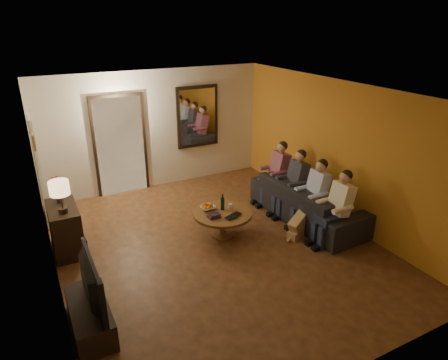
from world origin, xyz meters
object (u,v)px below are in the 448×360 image
sofa (307,201)px  bowl (208,208)px  person_a (337,210)px  dog (299,222)px  tv_stand (90,316)px  person_d (276,175)px  person_b (314,197)px  person_c (294,185)px  coffee_table (223,224)px  tv (85,283)px  dresser (65,229)px  wine_bottle (223,201)px  table_lamp (61,197)px  laptop (235,217)px

sofa → bowl: (-1.90, 0.40, 0.12)m
person_a → dog: bearing=135.0°
tv_stand → person_d: (4.13, 2.01, 0.42)m
person_b → dog: person_b is taller
person_c → person_d: (0.00, 0.60, 0.00)m
person_a → person_b: 0.60m
coffee_table → bowl: size_ratio=4.00×
person_b → coffee_table: bearing=163.5°
tv → dresser: bearing=0.0°
coffee_table → wine_bottle: bearing=63.4°
dresser → person_b: bearing=-16.5°
coffee_table → bowl: 0.38m
table_lamp → tv_stand: table_lamp is taller
table_lamp → dog: bearing=-17.6°
dresser → wine_bottle: bearing=-14.0°
person_b → bowl: 1.93m
person_b → wine_bottle: person_b is taller
dresser → person_b: 4.31m
dresser → bowl: dresser is taller
sofa → person_c: size_ratio=2.06×
sofa → person_d: size_ratio=2.06×
person_a → dog: (-0.43, 0.43, -0.32)m
dog → tv: bearing=170.2°
person_c → coffee_table: size_ratio=1.16×
tv → bowl: tv is taller
coffee_table → tv: bearing=-152.9°
laptop → person_d: bearing=13.2°
coffee_table → bowl: bearing=129.3°
dresser → coffee_table: 2.63m
tv → person_c: (4.13, 1.41, -0.08)m
person_d → coffee_table: size_ratio=1.16×
dresser → tv: (0.00, -2.03, 0.28)m
person_a → wine_bottle: size_ratio=3.87×
dog → laptop: (-1.09, 0.37, 0.18)m
tv → bowl: 2.79m
table_lamp → person_a: bearing=-21.2°
table_lamp → tv: table_lamp is taller
tv → person_c: size_ratio=0.92×
person_b → bowl: size_ratio=4.63×
table_lamp → bowl: bearing=-7.4°
bowl → table_lamp: bearing=172.6°
person_d → wine_bottle: person_d is taller
dresser → wine_bottle: dresser is taller
tv → wine_bottle: size_ratio=3.55×
person_a → person_c: same height
person_a → wine_bottle: person_a is taller
table_lamp → tv: bearing=-90.0°
table_lamp → bowl: 2.43m
person_b → coffee_table: 1.73m
table_lamp → dog: 3.96m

